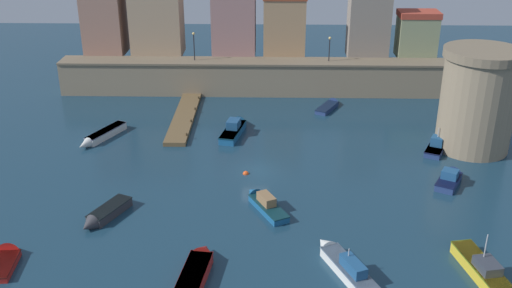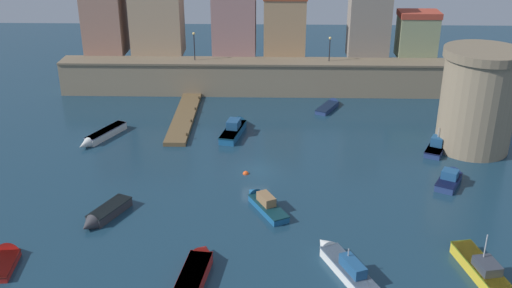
{
  "view_description": "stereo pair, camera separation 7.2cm",
  "coord_description": "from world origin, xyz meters",
  "px_view_note": "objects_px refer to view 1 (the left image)",
  "views": [
    {
      "loc": [
        1.16,
        -48.28,
        24.14
      ],
      "look_at": [
        0.0,
        1.76,
        1.83
      ],
      "focal_mm": 41.98,
      "sensor_mm": 36.0,
      "label": 1
    },
    {
      "loc": [
        1.23,
        -48.27,
        24.14
      ],
      "look_at": [
        0.0,
        1.76,
        1.83
      ],
      "focal_mm": 41.98,
      "sensor_mm": 36.0,
      "label": 2
    }
  ],
  "objects_px": {
    "moored_boat_6": "(235,128)",
    "moored_boat_7": "(489,277)",
    "mooring_buoy_0": "(246,174)",
    "moored_boat_4": "(264,202)",
    "fortress_tower": "(478,100)",
    "moored_boat_8": "(101,136)",
    "moored_boat_3": "(197,268)",
    "quay_lamp_0": "(194,42)",
    "moored_boat_2": "(104,215)",
    "moored_boat_10": "(451,177)",
    "moored_boat_1": "(344,264)",
    "moored_boat_9": "(439,143)",
    "moored_boat_0": "(330,105)",
    "moored_boat_5": "(6,258)",
    "quay_lamp_1": "(330,45)"
  },
  "relations": [
    {
      "from": "moored_boat_6",
      "to": "moored_boat_7",
      "type": "height_order",
      "value": "moored_boat_7"
    },
    {
      "from": "mooring_buoy_0",
      "to": "moored_boat_4",
      "type": "bearing_deg",
      "value": -74.05
    },
    {
      "from": "fortress_tower",
      "to": "moored_boat_8",
      "type": "distance_m",
      "value": 36.9
    },
    {
      "from": "moored_boat_3",
      "to": "quay_lamp_0",
      "type": "bearing_deg",
      "value": 14.08
    },
    {
      "from": "moored_boat_2",
      "to": "moored_boat_6",
      "type": "bearing_deg",
      "value": 177.45
    },
    {
      "from": "moored_boat_4",
      "to": "moored_boat_10",
      "type": "relative_size",
      "value": 1.25
    },
    {
      "from": "moored_boat_2",
      "to": "moored_boat_1",
      "type": "bearing_deg",
      "value": 95.95
    },
    {
      "from": "moored_boat_1",
      "to": "mooring_buoy_0",
      "type": "relative_size",
      "value": 13.46
    },
    {
      "from": "moored_boat_4",
      "to": "moored_boat_8",
      "type": "xyz_separation_m",
      "value": [
        -16.51,
        13.09,
        0.01
      ]
    },
    {
      "from": "moored_boat_1",
      "to": "mooring_buoy_0",
      "type": "height_order",
      "value": "moored_boat_1"
    },
    {
      "from": "moored_boat_1",
      "to": "moored_boat_9",
      "type": "distance_m",
      "value": 23.61
    },
    {
      "from": "moored_boat_2",
      "to": "moored_boat_7",
      "type": "distance_m",
      "value": 28.02
    },
    {
      "from": "moored_boat_3",
      "to": "moored_boat_8",
      "type": "xyz_separation_m",
      "value": [
        -12.21,
        22.06,
        -0.02
      ]
    },
    {
      "from": "moored_boat_0",
      "to": "moored_boat_2",
      "type": "relative_size",
      "value": 0.97
    },
    {
      "from": "moored_boat_7",
      "to": "moored_boat_9",
      "type": "relative_size",
      "value": 1.22
    },
    {
      "from": "moored_boat_2",
      "to": "moored_boat_7",
      "type": "height_order",
      "value": "moored_boat_7"
    },
    {
      "from": "moored_boat_6",
      "to": "fortress_tower",
      "type": "bearing_deg",
      "value": -86.61
    },
    {
      "from": "fortress_tower",
      "to": "moored_boat_4",
      "type": "height_order",
      "value": "fortress_tower"
    },
    {
      "from": "moored_boat_10",
      "to": "moored_boat_1",
      "type": "bearing_deg",
      "value": 169.41
    },
    {
      "from": "quay_lamp_0",
      "to": "moored_boat_5",
      "type": "height_order",
      "value": "quay_lamp_0"
    },
    {
      "from": "moored_boat_0",
      "to": "moored_boat_4",
      "type": "xyz_separation_m",
      "value": [
        -7.37,
        -22.87,
        0.14
      ]
    },
    {
      "from": "quay_lamp_0",
      "to": "moored_boat_7",
      "type": "relative_size",
      "value": 0.46
    },
    {
      "from": "moored_boat_0",
      "to": "moored_boat_5",
      "type": "relative_size",
      "value": 1.17
    },
    {
      "from": "moored_boat_4",
      "to": "moored_boat_6",
      "type": "xyz_separation_m",
      "value": [
        -3.12,
        15.29,
        0.11
      ]
    },
    {
      "from": "moored_boat_0",
      "to": "moored_boat_2",
      "type": "distance_m",
      "value": 31.88
    },
    {
      "from": "moored_boat_2",
      "to": "mooring_buoy_0",
      "type": "height_order",
      "value": "moored_boat_2"
    },
    {
      "from": "moored_boat_6",
      "to": "mooring_buoy_0",
      "type": "xyz_separation_m",
      "value": [
        1.47,
        -9.52,
        -0.52
      ]
    },
    {
      "from": "quay_lamp_0",
      "to": "moored_boat_8",
      "type": "xyz_separation_m",
      "value": [
        -7.89,
        -14.64,
        -5.95
      ]
    },
    {
      "from": "moored_boat_7",
      "to": "moored_boat_9",
      "type": "height_order",
      "value": "moored_boat_7"
    },
    {
      "from": "moored_boat_4",
      "to": "moored_boat_6",
      "type": "bearing_deg",
      "value": -16.02
    },
    {
      "from": "quay_lamp_1",
      "to": "mooring_buoy_0",
      "type": "relative_size",
      "value": 5.52
    },
    {
      "from": "quay_lamp_0",
      "to": "mooring_buoy_0",
      "type": "height_order",
      "value": "quay_lamp_0"
    },
    {
      "from": "moored_boat_7",
      "to": "mooring_buoy_0",
      "type": "relative_size",
      "value": 13.97
    },
    {
      "from": "moored_boat_0",
      "to": "moored_boat_8",
      "type": "xyz_separation_m",
      "value": [
        -23.88,
        -9.78,
        0.15
      ]
    },
    {
      "from": "moored_boat_1",
      "to": "moored_boat_8",
      "type": "height_order",
      "value": "moored_boat_1"
    },
    {
      "from": "moored_boat_3",
      "to": "moored_boat_8",
      "type": "height_order",
      "value": "moored_boat_3"
    },
    {
      "from": "moored_boat_0",
      "to": "fortress_tower",
      "type": "bearing_deg",
      "value": -102.92
    },
    {
      "from": "moored_boat_9",
      "to": "moored_boat_0",
      "type": "bearing_deg",
      "value": 68.29
    },
    {
      "from": "moored_boat_6",
      "to": "mooring_buoy_0",
      "type": "bearing_deg",
      "value": -159.59
    },
    {
      "from": "moored_boat_7",
      "to": "moored_boat_10",
      "type": "height_order",
      "value": "moored_boat_7"
    },
    {
      "from": "moored_boat_5",
      "to": "moored_boat_6",
      "type": "bearing_deg",
      "value": -37.55
    },
    {
      "from": "moored_boat_4",
      "to": "moored_boat_9",
      "type": "bearing_deg",
      "value": -82.09
    },
    {
      "from": "moored_boat_5",
      "to": "quay_lamp_1",
      "type": "bearing_deg",
      "value": -40.69
    },
    {
      "from": "moored_boat_1",
      "to": "moored_boat_3",
      "type": "relative_size",
      "value": 1.18
    },
    {
      "from": "fortress_tower",
      "to": "moored_boat_2",
      "type": "bearing_deg",
      "value": -156.41
    },
    {
      "from": "quay_lamp_1",
      "to": "moored_boat_9",
      "type": "relative_size",
      "value": 0.48
    },
    {
      "from": "fortress_tower",
      "to": "moored_boat_0",
      "type": "bearing_deg",
      "value": 139.3
    },
    {
      "from": "fortress_tower",
      "to": "moored_boat_1",
      "type": "xyz_separation_m",
      "value": [
        -14.57,
        -20.35,
        -4.51
      ]
    },
    {
      "from": "quay_lamp_1",
      "to": "moored_boat_10",
      "type": "distance_m",
      "value": 25.34
    },
    {
      "from": "fortress_tower",
      "to": "moored_boat_5",
      "type": "xyz_separation_m",
      "value": [
        -37.71,
        -19.87,
        -4.74
      ]
    }
  ]
}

